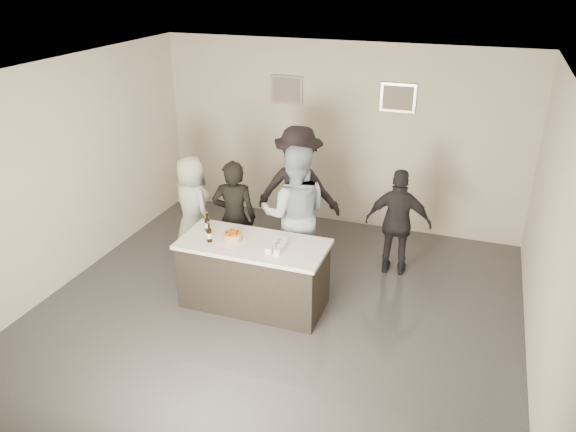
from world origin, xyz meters
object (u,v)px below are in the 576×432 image
object	(u,v)px
bar_counter	(254,274)
person_main_blue	(295,214)
person_guest_back	(298,190)
person_guest_right	(398,223)
beer_bottle_b	(209,232)
cake	(233,237)
person_guest_left	(192,207)
person_main_black	(234,218)
beer_bottle_a	(207,222)

from	to	relation	value
bar_counter	person_main_blue	xyz separation A→B (m)	(0.26, 0.85, 0.52)
bar_counter	person_guest_back	xyz separation A→B (m)	(0.03, 1.67, 0.53)
person_guest_right	beer_bottle_b	bearing A→B (deg)	34.00
cake	beer_bottle_b	distance (m)	0.30
beer_bottle_b	person_guest_left	bearing A→B (deg)	127.44
person_main_blue	person_guest_right	bearing A→B (deg)	-171.26
person_main_blue	bar_counter	bearing A→B (deg)	57.39
beer_bottle_b	person_main_black	size ratio (longest dim) A/B	0.16
cake	beer_bottle_a	bearing A→B (deg)	163.98
person_main_blue	cake	bearing A→B (deg)	42.77
person_main_black	person_guest_right	bearing A→B (deg)	-177.44
cake	bar_counter	bearing A→B (deg)	2.37
bar_counter	person_guest_right	xyz separation A→B (m)	(1.58, 1.45, 0.33)
person_guest_left	person_guest_right	size ratio (longest dim) A/B	1.00
cake	person_guest_right	size ratio (longest dim) A/B	0.15
beer_bottle_a	person_main_blue	size ratio (longest dim) A/B	0.13
person_guest_left	person_main_blue	bearing A→B (deg)	-155.84
person_guest_right	person_main_black	bearing A→B (deg)	15.45
beer_bottle_a	bar_counter	bearing A→B (deg)	-8.91
bar_counter	person_guest_back	size ratio (longest dim) A/B	0.95
beer_bottle_b	person_guest_left	distance (m)	1.46
bar_counter	person_guest_left	world-z (taller)	person_guest_left
person_main_blue	person_guest_left	size ratio (longest dim) A/B	1.25
bar_counter	person_main_blue	distance (m)	1.03
person_guest_left	person_guest_back	bearing A→B (deg)	-125.50
person_guest_left	beer_bottle_b	bearing A→B (deg)	156.21
person_main_black	person_guest_right	xyz separation A→B (m)	(2.16, 0.74, -0.06)
beer_bottle_b	person_guest_back	world-z (taller)	person_guest_back
beer_bottle_a	cake	bearing A→B (deg)	-16.02
beer_bottle_a	beer_bottle_b	bearing A→B (deg)	-58.53
bar_counter	person_main_black	size ratio (longest dim) A/B	1.11
bar_counter	person_guest_right	bearing A→B (deg)	42.65
bar_counter	person_guest_back	world-z (taller)	person_guest_back
person_guest_left	person_main_black	bearing A→B (deg)	-169.62
person_main_black	person_main_blue	bearing A→B (deg)	172.96
person_guest_left	person_guest_back	xyz separation A→B (m)	(1.43, 0.69, 0.20)
cake	beer_bottle_b	size ratio (longest dim) A/B	0.89
bar_counter	person_main_blue	size ratio (longest dim) A/B	0.96
person_main_blue	person_guest_back	xyz separation A→B (m)	(-0.23, 0.82, 0.01)
person_guest_back	beer_bottle_b	bearing A→B (deg)	68.82
beer_bottle_a	beer_bottle_b	size ratio (longest dim) A/B	1.00
person_main_blue	person_guest_left	distance (m)	1.67
person_guest_right	bar_counter	bearing A→B (deg)	39.24
beer_bottle_b	person_main_black	bearing A→B (deg)	93.87
bar_counter	person_main_black	world-z (taller)	person_main_black
cake	person_guest_back	size ratio (longest dim) A/B	0.12
cake	person_guest_left	world-z (taller)	person_guest_left
bar_counter	cake	distance (m)	0.56
person_main_blue	person_guest_right	world-z (taller)	person_main_blue
beer_bottle_b	person_guest_right	distance (m)	2.66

